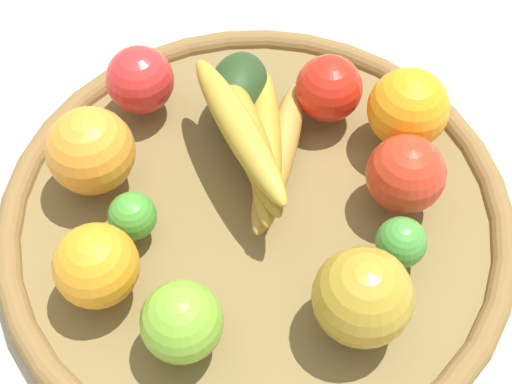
# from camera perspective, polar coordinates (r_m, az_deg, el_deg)

# --- Properties ---
(ground_plane) EXTENTS (2.40, 2.40, 0.00)m
(ground_plane) POSITION_cam_1_polar(r_m,az_deg,el_deg) (0.66, 0.00, -2.55)
(ground_plane) COLOR beige
(ground_plane) RESTS_ON ground
(basket) EXTENTS (0.47, 0.47, 0.03)m
(basket) POSITION_cam_1_polar(r_m,az_deg,el_deg) (0.65, 0.00, -1.82)
(basket) COLOR olive
(basket) RESTS_ON ground_plane
(apple_2) EXTENTS (0.08, 0.08, 0.08)m
(apple_2) POSITION_cam_1_polar(r_m,az_deg,el_deg) (0.55, 8.60, -8.38)
(apple_2) COLOR #AB8828
(apple_2) RESTS_ON basket
(avocado) EXTENTS (0.09, 0.10, 0.06)m
(avocado) POSITION_cam_1_polar(r_m,az_deg,el_deg) (0.68, -1.46, 8.30)
(avocado) COLOR #243B1A
(avocado) RESTS_ON basket
(orange_2) EXTENTS (0.09, 0.09, 0.07)m
(orange_2) POSITION_cam_1_polar(r_m,az_deg,el_deg) (0.58, -12.76, -5.83)
(orange_2) COLOR orange
(orange_2) RESTS_ON basket
(lime_0) EXTENTS (0.06, 0.06, 0.04)m
(lime_0) POSITION_cam_1_polar(r_m,az_deg,el_deg) (0.60, 11.64, -3.99)
(lime_0) COLOR #449137
(lime_0) RESTS_ON basket
(orange_1) EXTENTS (0.10, 0.10, 0.08)m
(orange_1) POSITION_cam_1_polar(r_m,az_deg,el_deg) (0.64, -13.20, 3.25)
(orange_1) COLOR orange
(orange_1) RESTS_ON basket
(banana_bunch) EXTENTS (0.12, 0.18, 0.07)m
(banana_bunch) POSITION_cam_1_polar(r_m,az_deg,el_deg) (0.63, 0.21, 4.23)
(banana_bunch) COLOR #B28638
(banana_bunch) RESTS_ON basket
(apple_1) EXTENTS (0.09, 0.09, 0.07)m
(apple_1) POSITION_cam_1_polar(r_m,az_deg,el_deg) (0.69, -9.34, 8.92)
(apple_1) COLOR red
(apple_1) RESTS_ON basket
(orange_0) EXTENTS (0.11, 0.11, 0.08)m
(orange_0) POSITION_cam_1_polar(r_m,az_deg,el_deg) (0.67, 12.18, 6.60)
(orange_0) COLOR orange
(orange_0) RESTS_ON basket
(lime_1) EXTENTS (0.04, 0.04, 0.04)m
(lime_1) POSITION_cam_1_polar(r_m,az_deg,el_deg) (0.61, -9.94, -1.92)
(lime_1) COLOR #459331
(lime_1) RESTS_ON basket
(apple_4) EXTENTS (0.09, 0.09, 0.06)m
(apple_4) POSITION_cam_1_polar(r_m,az_deg,el_deg) (0.55, -6.01, -10.38)
(apple_4) COLOR #77AF31
(apple_4) RESTS_ON basket
(apple_0) EXTENTS (0.08, 0.08, 0.06)m
(apple_0) POSITION_cam_1_polar(r_m,az_deg,el_deg) (0.68, 5.90, 8.32)
(apple_0) COLOR red
(apple_0) RESTS_ON basket
(apple_3) EXTENTS (0.09, 0.09, 0.07)m
(apple_3) POSITION_cam_1_polar(r_m,az_deg,el_deg) (0.62, 11.99, 1.42)
(apple_3) COLOR red
(apple_3) RESTS_ON basket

